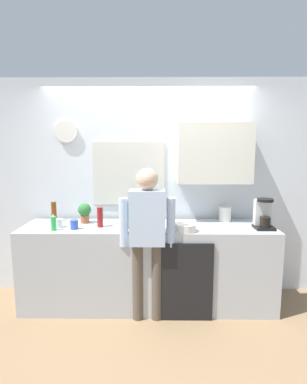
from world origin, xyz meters
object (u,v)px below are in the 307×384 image
Objects in this scene: dish_soap at (53,223)px; storage_canister at (225,214)px; potted_plant at (85,212)px; coffee_maker at (264,215)px; bottle_clear_soda at (148,212)px; bottle_olive_oil at (131,213)px; mixing_bowl at (186,227)px; bottle_red_vinegar at (100,217)px; cup_blue_mug at (74,225)px; cup_white_mug at (59,223)px; bottle_green_wine at (131,215)px; bottle_amber_beer at (54,211)px; person_at_sink at (147,232)px.

storage_canister is at bearing 12.34° from dish_soap.
coffee_maker is at bearing -5.86° from potted_plant.
bottle_clear_soda reaches higher than storage_canister.
mixing_bowl is at bearing -28.06° from bottle_olive_oil.
bottle_red_vinegar is at bearing -166.22° from bottle_clear_soda.
bottle_clear_soda reaches higher than bottle_olive_oil.
cup_blue_mug is 0.59× the size of storage_canister.
bottle_clear_soda is 1.65× the size of storage_canister.
dish_soap is (-0.26, -0.32, -0.05)m from potted_plant.
potted_plant is at bearing 163.60° from mixing_bowl.
cup_blue_mug is 0.45× the size of mixing_bowl.
bottle_green_wine is at bearing -2.06° from cup_white_mug.
mixing_bowl is (1.52, -0.42, -0.08)m from bottle_amber_beer.
bottle_green_wine is 1.13m from storage_canister.
cup_blue_mug is at bearing 176.58° from mixing_bowl.
bottle_red_vinegar is at bearing 170.22° from mixing_bowl.
bottle_olive_oil is (-0.02, 0.21, -0.02)m from bottle_green_wine.
bottle_red_vinegar is at bearing -39.75° from potted_plant.
dish_soap is at bearing -163.11° from bottle_red_vinegar.
bottle_amber_beer is 1.05× the size of mixing_bowl.
bottle_red_vinegar reaches higher than storage_canister.
mixing_bowl is (1.37, -0.13, -0.01)m from cup_white_mug.
potted_plant is (-0.21, 0.17, 0.02)m from bottle_red_vinegar.
person_at_sink is at bearing -11.67° from cup_blue_mug.
coffee_maker is 1.46m from bottle_olive_oil.
storage_canister is 1.05m from person_at_sink.
bottle_clear_soda reaches higher than mixing_bowl.
bottle_olive_oil is at bearing 22.97° from cup_blue_mug.
bottle_red_vinegar is at bearing -153.65° from bottle_olive_oil.
dish_soap reaches higher than storage_canister.
cup_white_mug is at bearing -171.03° from bottle_clear_soda.
cup_white_mug is (-0.77, -0.19, -0.08)m from bottle_olive_oil.
bottle_olive_oil is 0.85m from dish_soap.
cup_blue_mug is (-0.26, -0.09, -0.06)m from bottle_red_vinegar.
cup_white_mug is (-0.19, 0.06, -0.00)m from cup_blue_mug.
dish_soap is 0.11× the size of person_at_sink.
cup_blue_mug is (0.33, -0.35, -0.07)m from bottle_amber_beer.
potted_plant is 1.64m from storage_canister.
coffee_maker is at bearing -7.15° from bottle_clear_soda.
mixing_bowl is at bearing -35.48° from bottle_clear_soda.
mixing_bowl is at bearing -139.54° from storage_canister.
bottle_green_wine is at bearing -179.02° from coffee_maker.
cup_white_mug is at bearing 175.80° from person_at_sink.
dish_soap is (-0.79, -0.30, -0.05)m from bottle_olive_oil.
bottle_clear_soda is 0.73m from potted_plant.
storage_canister is at bearing 38.93° from person_at_sink.
coffee_maker is 2.23m from cup_white_mug.
coffee_maker is 2.04m from cup_blue_mug.
mixing_bowl is (0.92, -0.16, -0.07)m from bottle_red_vinegar.
bottle_clear_soda is 0.99m from cup_white_mug.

